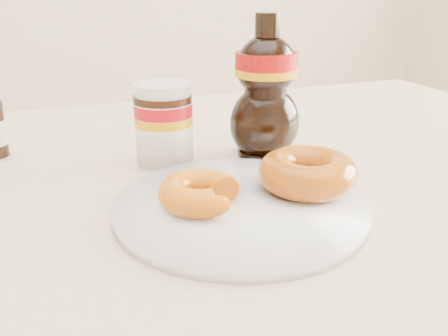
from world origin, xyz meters
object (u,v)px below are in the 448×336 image
object	(u,v)px
donut_whole	(307,172)
plate	(240,207)
dining_table	(192,233)
nutella_jar	(164,121)
syrup_bottle	(266,87)
donut_bitten	(200,193)

from	to	relation	value
donut_whole	plate	bearing A→B (deg)	-176.03
dining_table	nutella_jar	distance (m)	0.16
donut_whole	dining_table	bearing A→B (deg)	131.74
dining_table	nutella_jar	xyz separation A→B (m)	(-0.02, 0.06, 0.14)
dining_table	donut_whole	distance (m)	0.20
plate	donut_whole	xyz separation A→B (m)	(0.09, 0.01, 0.03)
plate	donut_whole	bearing A→B (deg)	3.97
dining_table	donut_whole	xyz separation A→B (m)	(0.10, -0.12, 0.12)
dining_table	nutella_jar	size ratio (longest dim) A/B	12.51
nutella_jar	syrup_bottle	xyz separation A→B (m)	(0.14, -0.02, 0.04)
plate	donut_bitten	xyz separation A→B (m)	(-0.04, 0.01, 0.02)
plate	donut_whole	size ratio (longest dim) A/B	2.45
donut_whole	donut_bitten	bearing A→B (deg)	-179.59
plate	syrup_bottle	bearing A→B (deg)	57.36
dining_table	donut_whole	size ratio (longest dim) A/B	12.35
donut_bitten	syrup_bottle	xyz separation A→B (m)	(0.15, 0.16, 0.07)
dining_table	donut_bitten	distance (m)	0.16
donut_whole	nutella_jar	size ratio (longest dim) A/B	1.01
donut_bitten	plate	bearing A→B (deg)	-2.88
dining_table	syrup_bottle	size ratio (longest dim) A/B	7.01
plate	donut_whole	distance (m)	0.09
donut_bitten	syrup_bottle	size ratio (longest dim) A/B	0.44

